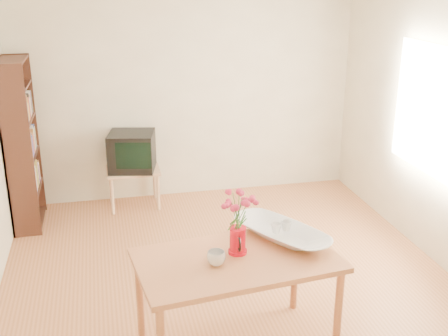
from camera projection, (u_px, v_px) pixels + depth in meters
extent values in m
plane|color=#9D5E38|center=(231.00, 285.00, 4.96)|extent=(4.50, 4.50, 0.00)
plane|color=beige|center=(187.00, 90.00, 6.59)|extent=(4.00, 0.00, 4.00)
plane|color=beige|center=(352.00, 294.00, 2.46)|extent=(4.00, 0.00, 4.00)
plane|color=white|center=(433.00, 111.00, 5.17)|extent=(0.00, 1.30, 1.30)
cube|color=#B2663D|center=(237.00, 260.00, 3.90)|extent=(1.47, 0.95, 0.04)
cylinder|color=#B2663D|center=(338.00, 315.00, 3.93)|extent=(0.06, 0.06, 0.71)
cylinder|color=#B2663D|center=(140.00, 299.00, 4.12)|extent=(0.06, 0.06, 0.71)
cylinder|color=#B2663D|center=(295.00, 269.00, 4.52)|extent=(0.06, 0.06, 0.71)
cube|color=tan|center=(133.00, 170.00, 6.47)|extent=(0.60, 0.45, 0.03)
cylinder|color=tan|center=(112.00, 197.00, 6.33)|extent=(0.04, 0.04, 0.43)
cylinder|color=tan|center=(158.00, 193.00, 6.43)|extent=(0.04, 0.04, 0.43)
cylinder|color=tan|center=(111.00, 185.00, 6.67)|extent=(0.04, 0.04, 0.43)
cylinder|color=tan|center=(155.00, 181.00, 6.77)|extent=(0.04, 0.04, 0.43)
cube|color=black|center=(18.00, 155.00, 5.57)|extent=(0.28, 0.02, 1.80)
cube|color=black|center=(25.00, 136.00, 6.19)|extent=(0.28, 0.03, 1.80)
cube|color=black|center=(8.00, 146.00, 5.85)|extent=(0.02, 0.70, 1.80)
cube|color=black|center=(31.00, 219.00, 6.17)|extent=(0.27, 0.65, 0.02)
cube|color=black|center=(27.00, 189.00, 6.05)|extent=(0.27, 0.65, 0.02)
cube|color=black|center=(23.00, 156.00, 5.92)|extent=(0.27, 0.65, 0.02)
cube|color=black|center=(19.00, 121.00, 5.79)|extent=(0.27, 0.65, 0.02)
cube|color=black|center=(14.00, 86.00, 5.67)|extent=(0.27, 0.65, 0.02)
cube|color=black|center=(11.00, 60.00, 5.58)|extent=(0.27, 0.65, 0.02)
cylinder|color=red|center=(238.00, 241.00, 3.93)|extent=(0.11, 0.11, 0.19)
cylinder|color=red|center=(238.00, 251.00, 3.96)|extent=(0.13, 0.13, 0.02)
cylinder|color=red|center=(238.00, 228.00, 3.90)|extent=(0.12, 0.12, 0.01)
cone|color=red|center=(240.00, 234.00, 3.86)|extent=(0.05, 0.07, 0.06)
torus|color=black|center=(234.00, 235.00, 3.99)|extent=(0.02, 0.10, 0.10)
imported|color=white|center=(216.00, 258.00, 3.79)|extent=(0.17, 0.17, 0.10)
imported|color=white|center=(282.00, 207.00, 4.10)|extent=(0.73, 0.73, 0.51)
imported|color=white|center=(277.00, 213.00, 4.11)|extent=(0.09, 0.09, 0.06)
imported|color=white|center=(287.00, 211.00, 4.14)|extent=(0.09, 0.09, 0.06)
cube|color=black|center=(132.00, 151.00, 6.40)|extent=(0.58, 0.55, 0.43)
cube|color=black|center=(131.00, 147.00, 6.46)|extent=(0.39, 0.32, 0.30)
cube|color=black|center=(133.00, 156.00, 6.17)|extent=(0.38, 0.09, 0.30)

